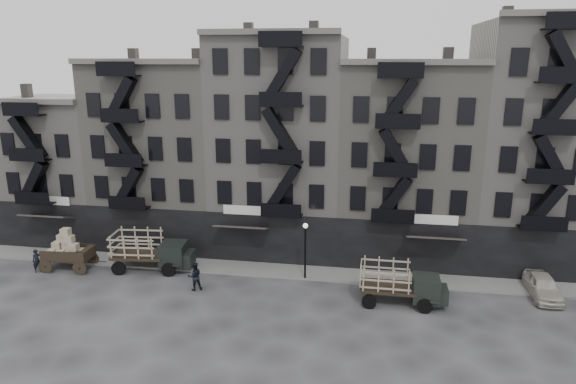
% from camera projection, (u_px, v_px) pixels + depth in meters
% --- Properties ---
extents(ground, '(140.00, 140.00, 0.00)m').
position_uv_depth(ground, '(256.00, 293.00, 34.89)').
color(ground, '#38383A').
rests_on(ground, ground).
extents(sidewalk, '(55.00, 2.50, 0.15)m').
position_uv_depth(sidewalk, '(267.00, 270.00, 38.45)').
color(sidewalk, slate).
rests_on(sidewalk, ground).
extents(building_west, '(10.00, 11.35, 13.20)m').
position_uv_depth(building_west, '(62.00, 166.00, 45.90)').
color(building_west, gray).
rests_on(building_west, ground).
extents(building_midwest, '(10.00, 11.35, 16.20)m').
position_uv_depth(building_midwest, '(167.00, 153.00, 43.91)').
color(building_midwest, gray).
rests_on(building_midwest, ground).
extents(building_center, '(10.00, 11.35, 18.20)m').
position_uv_depth(building_center, '(281.00, 145.00, 42.05)').
color(building_center, gray).
rests_on(building_center, ground).
extents(building_mideast, '(10.00, 11.35, 16.20)m').
position_uv_depth(building_mideast, '(405.00, 161.00, 40.72)').
color(building_mideast, gray).
rests_on(building_mideast, ground).
extents(building_east, '(10.00, 11.35, 19.20)m').
position_uv_depth(building_east, '(542.00, 146.00, 38.73)').
color(building_east, gray).
rests_on(building_east, ground).
extents(lamp_post, '(0.36, 0.36, 4.28)m').
position_uv_depth(lamp_post, '(305.00, 243.00, 36.17)').
color(lamp_post, black).
rests_on(lamp_post, ground).
extents(wagon, '(3.81, 2.18, 3.14)m').
position_uv_depth(wagon, '(66.00, 246.00, 38.33)').
color(wagon, black).
rests_on(wagon, ground).
extents(stake_truck_west, '(6.15, 2.95, 2.99)m').
position_uv_depth(stake_truck_west, '(150.00, 248.00, 38.23)').
color(stake_truck_west, black).
rests_on(stake_truck_west, ground).
extents(stake_truck_east, '(5.53, 2.36, 2.76)m').
position_uv_depth(stake_truck_east, '(400.00, 281.00, 32.96)').
color(stake_truck_east, black).
rests_on(stake_truck_east, ground).
extents(car_east, '(1.78, 4.40, 1.50)m').
position_uv_depth(car_east, '(543.00, 286.00, 34.14)').
color(car_east, '#BBB5A8').
rests_on(car_east, ground).
extents(pedestrian_west, '(0.74, 0.76, 1.76)m').
position_uv_depth(pedestrian_west, '(37.00, 261.00, 38.01)').
color(pedestrian_west, black).
rests_on(pedestrian_west, ground).
extents(pedestrian_mid, '(1.21, 1.13, 2.00)m').
position_uv_depth(pedestrian_mid, '(195.00, 276.00, 35.07)').
color(pedestrian_mid, black).
rests_on(pedestrian_mid, ground).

